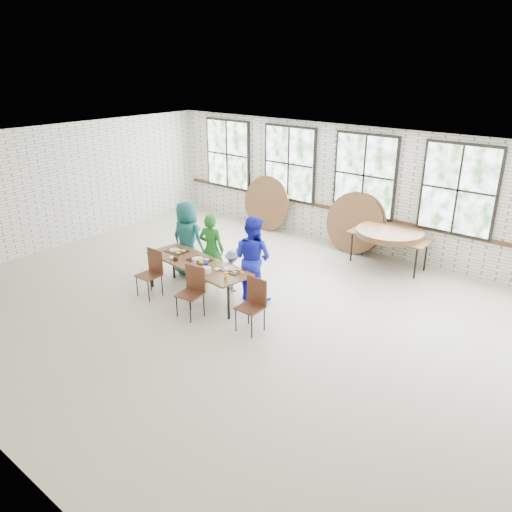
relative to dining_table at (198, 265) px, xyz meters
The scene contains 13 objects.
room 4.71m from the dining_table, 75.31° to the left, with size 12.00×12.00×12.00m.
dining_table is the anchor object (origin of this frame).
chair_near_left 0.94m from the dining_table, 146.41° to the right, with size 0.43×0.41×0.95m.
chair_near_right 0.76m from the dining_table, 51.98° to the right, with size 0.49×0.47×0.95m.
chair_spare 1.69m from the dining_table, ahead, with size 0.43×0.41×0.95m.
adult_teal 1.19m from the dining_table, 146.49° to the left, with size 0.81×0.53×1.65m, color #165546.
adult_green 0.70m from the dining_table, 111.73° to the left, with size 0.56×0.37×1.53m, color #1A651C.
toddler 0.77m from the dining_table, 63.43° to the left, with size 0.56×0.32×0.87m, color #112036.
adult_blue 1.09m from the dining_table, 37.15° to the left, with size 0.82×0.64×1.70m, color #1B22BD.
storage_table 4.44m from the dining_table, 60.68° to the left, with size 1.80×0.75×0.74m.
tabletop_clutter 0.14m from the dining_table, 13.54° to the right, with size 1.98×0.64×0.11m.
round_tops_stacked 4.45m from the dining_table, 60.68° to the left, with size 1.50×1.50×0.13m.
round_tops_leaning 4.22m from the dining_table, 87.08° to the left, with size 4.26×0.45×1.49m.
Camera 1 is at (5.46, -6.20, 4.45)m, focal length 35.00 mm.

